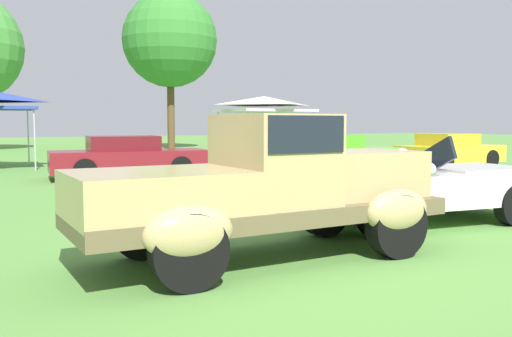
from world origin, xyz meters
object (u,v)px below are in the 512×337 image
Objects in this scene: show_car_yellow at (450,151)px; spectator_near_truck at (275,157)px; feature_pickup_truck at (267,186)px; show_car_lime at (335,154)px; show_car_burgundy at (128,157)px; neighbor_convertible at (422,186)px; canopy_tent_right_field at (264,103)px.

spectator_near_truck is (-9.65, -4.63, 0.31)m from show_car_yellow.
show_car_yellow is 10.70m from spectator_near_truck.
feature_pickup_truck is 4.61m from spectator_near_truck.
feature_pickup_truck is 1.11× the size of show_car_yellow.
feature_pickup_truck reaches higher than spectator_near_truck.
feature_pickup_truck is 2.71× the size of spectator_near_truck.
spectator_near_truck is at bearing -134.73° from show_car_lime.
show_car_burgundy is 6.51m from show_car_lime.
show_car_burgundy is at bearing 102.80° from spectator_near_truck.
show_car_yellow is (8.60, 7.62, 0.02)m from neighbor_convertible.
feature_pickup_truck is 3.51m from neighbor_convertible.
canopy_tent_right_field reaches higher than feature_pickup_truck.
feature_pickup_truck is 1.11× the size of show_car_lime.
show_car_lime is at bearing 63.98° from neighbor_convertible.
feature_pickup_truck is at bearing -128.89° from show_car_lime.
feature_pickup_truck is at bearing -119.97° from spectator_near_truck.
show_car_lime is 1.00× the size of show_car_yellow.
feature_pickup_truck is at bearing -94.86° from show_car_burgundy.
feature_pickup_truck is 1.08× the size of neighbor_convertible.
neighbor_convertible is 9.61m from show_car_burgundy.
show_car_burgundy is 11.20m from show_car_yellow.
feature_pickup_truck is 1.39× the size of canopy_tent_right_field.
canopy_tent_right_field reaches higher than neighbor_convertible.
spectator_near_truck is at bearing -116.66° from canopy_tent_right_field.
spectator_near_truck is at bearing 60.03° from feature_pickup_truck.
neighbor_convertible is at bearing 16.57° from feature_pickup_truck.
feature_pickup_truck reaches higher than show_car_lime.
spectator_near_truck reaches higher than show_car_lime.
spectator_near_truck is (1.43, -6.29, 0.31)m from show_car_burgundy.
neighbor_convertible is 1.28× the size of canopy_tent_right_field.
neighbor_convertible is 0.93× the size of show_car_burgundy.
show_car_burgundy is at bearing 168.58° from show_car_lime.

